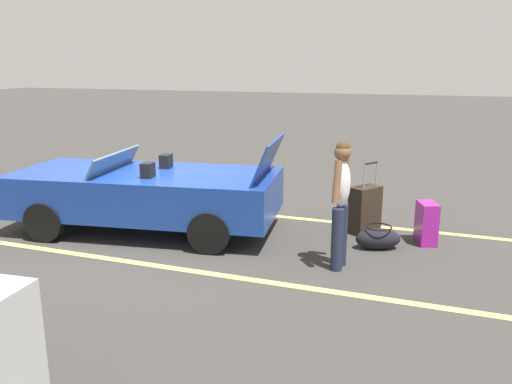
{
  "coord_description": "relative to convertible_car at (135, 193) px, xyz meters",
  "views": [
    {
      "loc": [
        -4.3,
        6.8,
        2.57
      ],
      "look_at": [
        -1.81,
        -0.09,
        0.75
      ],
      "focal_mm": 36.16,
      "sensor_mm": 36.0,
      "label": 1
    }
  ],
  "objects": [
    {
      "name": "ground_plane",
      "position": [
        -0.2,
        -0.03,
        -0.59
      ],
      "size": [
        80.0,
        80.0,
        0.0
      ],
      "primitive_type": "plane",
      "color": "#383533"
    },
    {
      "name": "traveler_person",
      "position": [
        -3.37,
        0.51,
        0.34
      ],
      "size": [
        0.25,
        0.61,
        1.65
      ],
      "rotation": [
        0.0,
        0.0,
        -0.09
      ],
      "color": "#1E2338",
      "rests_on": "ground_plane"
    },
    {
      "name": "suitcase_medium_bright",
      "position": [
        -4.39,
        -0.85,
        -0.28
      ],
      "size": [
        0.36,
        0.46,
        0.62
      ],
      "rotation": [
        0.0,
        0.0,
        0.34
      ],
      "color": "#991E8C",
      "rests_on": "ground_plane"
    },
    {
      "name": "suitcase_large_black",
      "position": [
        -3.46,
        -1.06,
        -0.22
      ],
      "size": [
        0.5,
        0.55,
        1.13
      ],
      "rotation": [
        0.0,
        0.0,
        5.7
      ],
      "color": "#2D2319",
      "rests_on": "ground_plane"
    },
    {
      "name": "lot_line_mid",
      "position": [
        -0.2,
        1.27,
        -0.59
      ],
      "size": [
        18.0,
        0.12,
        0.01
      ],
      "primitive_type": "cube",
      "color": "#EAE066",
      "rests_on": "ground_plane"
    },
    {
      "name": "convertible_car",
      "position": [
        0.0,
        0.0,
        0.0
      ],
      "size": [
        4.36,
        2.34,
        1.52
      ],
      "rotation": [
        0.0,
        0.0,
        0.15
      ],
      "color": "navy",
      "rests_on": "ground_plane"
    },
    {
      "name": "lot_line_near",
      "position": [
        -0.2,
        -1.43,
        -0.59
      ],
      "size": [
        18.0,
        0.12,
        0.01
      ],
      "primitive_type": "cube",
      "color": "#EAE066",
      "rests_on": "ground_plane"
    },
    {
      "name": "duffel_bag",
      "position": [
        -3.76,
        -0.37,
        -0.43
      ],
      "size": [
        0.7,
        0.51,
        0.34
      ],
      "rotation": [
        0.0,
        0.0,
        3.5
      ],
      "color": "black",
      "rests_on": "ground_plane"
    }
  ]
}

